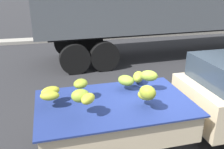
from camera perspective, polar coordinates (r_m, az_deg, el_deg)
name	(u,v)px	position (r m, az deg, el deg)	size (l,w,h in m)	color
ground	(161,135)	(5.69, 11.17, -13.38)	(220.00, 220.00, 0.00)	#28282B
curb_strip	(92,38)	(14.19, -4.53, 8.41)	(80.00, 0.80, 0.16)	gray
pickup_truck	(207,99)	(5.46, 20.82, -5.33)	(4.98, 1.87, 1.70)	#CCB793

